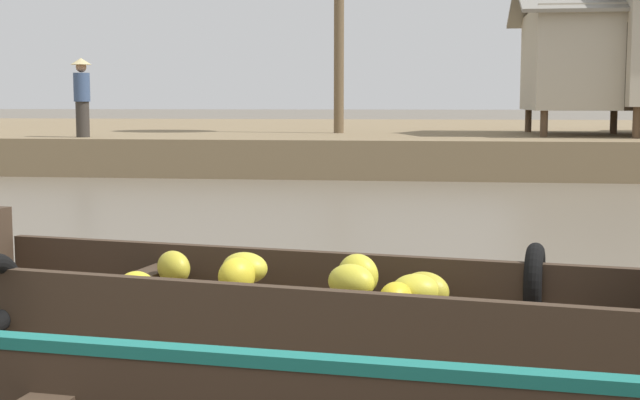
{
  "coord_description": "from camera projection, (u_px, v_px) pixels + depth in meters",
  "views": [
    {
      "loc": [
        1.43,
        -1.75,
        1.54
      ],
      "look_at": [
        0.44,
        5.89,
        0.68
      ],
      "focal_mm": 49.68,
      "sensor_mm": 36.0,
      "label": 1
    }
  ],
  "objects": [
    {
      "name": "ground_plane",
      "position": [
        327.0,
        216.0,
        11.93
      ],
      "size": [
        300.0,
        300.0,
        0.0
      ],
      "primitive_type": "plane",
      "color": "#665B4C"
    },
    {
      "name": "riverbank_strip",
      "position": [
        387.0,
        139.0,
        26.99
      ],
      "size": [
        160.0,
        20.0,
        0.78
      ],
      "primitive_type": "cube",
      "color": "#7F6B4C",
      "rests_on": "ground"
    },
    {
      "name": "banana_boat",
      "position": [
        275.0,
        294.0,
        5.75
      ],
      "size": [
        5.97,
        2.11,
        0.92
      ],
      "color": "#3D2D21",
      "rests_on": "ground"
    },
    {
      "name": "stilt_house_mid_left",
      "position": [
        628.0,
        57.0,
        19.87
      ],
      "size": [
        5.07,
        4.08,
        3.54
      ],
      "color": "#4C3826",
      "rests_on": "riverbank_strip"
    },
    {
      "name": "vendor_person",
      "position": [
        82.0,
        93.0,
        18.61
      ],
      "size": [
        0.44,
        0.44,
        1.66
      ],
      "color": "#332D28",
      "rests_on": "riverbank_strip"
    }
  ]
}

